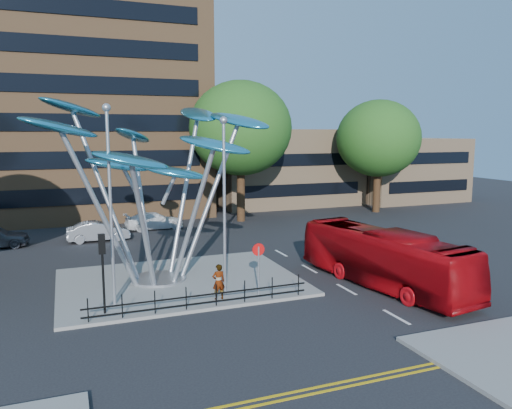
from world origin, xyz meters
name	(u,v)px	position (x,y,z in m)	size (l,w,h in m)	color
ground	(236,321)	(0.00, 0.00, 0.00)	(120.00, 120.00, 0.00)	black
traffic_island	(180,282)	(-1.00, 6.00, 0.07)	(12.00, 9.00, 0.15)	slate
double_yellow_near	(300,391)	(0.00, -6.00, 0.01)	(40.00, 0.12, 0.01)	gold
double_yellow_far	(304,396)	(0.00, -6.30, 0.01)	(40.00, 0.12, 0.01)	gold
brick_tower	(61,52)	(-6.00, 32.00, 15.00)	(25.00, 15.00, 30.00)	brown
low_building_near	(286,167)	(16.00, 30.00, 4.00)	(15.00, 8.00, 8.00)	tan
low_building_far	(406,170)	(30.00, 28.00, 3.50)	(12.00, 8.00, 7.00)	tan
tree_right	(241,128)	(8.00, 22.00, 8.04)	(8.80, 8.80, 12.11)	black
tree_far	(378,139)	(22.00, 22.00, 7.11)	(8.00, 8.00, 10.81)	black
leaf_sculpture	(153,150)	(-2.07, 6.68, 6.87)	(12.72, 9.54, 9.51)	#9EA0A5
street_lamp_left	(110,188)	(-4.50, 3.50, 5.36)	(0.36, 0.36, 8.80)	#9EA0A5
street_lamp_right	(224,191)	(0.50, 3.00, 5.09)	(0.36, 0.36, 8.30)	#9EA0A5
traffic_light_island	(102,257)	(-5.00, 2.50, 2.61)	(0.28, 0.18, 3.42)	black
no_entry_sign_island	(258,260)	(2.00, 2.52, 1.82)	(0.60, 0.10, 2.45)	#9EA0A5
pedestrian_railing_front	(201,299)	(-1.00, 1.70, 0.55)	(10.00, 0.06, 1.00)	black
red_bus	(383,258)	(8.50, 1.82, 1.46)	(2.45, 10.48, 2.92)	#96060C
pedestrian	(219,282)	(0.03, 2.50, 0.97)	(0.60, 0.39, 1.65)	gray
parked_car_mid	(98,231)	(-4.23, 18.00, 0.71)	(1.51, 4.32, 1.42)	#AAACB2
parked_car_right	(154,221)	(0.27, 21.06, 0.67)	(1.89, 4.64, 1.35)	white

